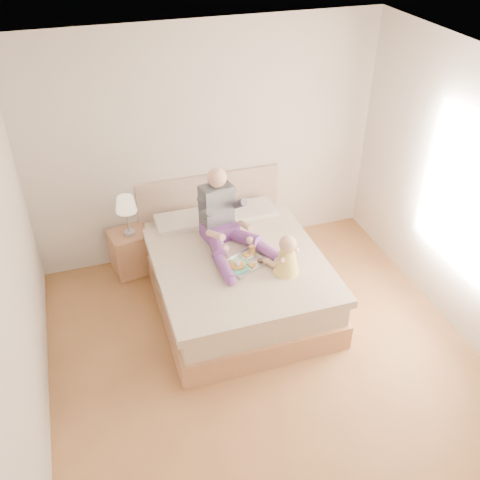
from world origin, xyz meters
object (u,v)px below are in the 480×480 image
object	(u,v)px
adult	(225,223)
baby	(286,257)
tray	(243,262)
nightstand	(131,252)
bed	(234,272)

from	to	relation	value
adult	baby	distance (m)	0.80
adult	tray	size ratio (longest dim) A/B	2.07
nightstand	adult	size ratio (longest dim) A/B	0.49
tray	nightstand	bearing A→B (deg)	108.41
nightstand	baby	xyz separation A→B (m)	(1.37, -1.30, 0.52)
bed	baby	world-z (taller)	baby
bed	tray	xyz separation A→B (m)	(0.02, -0.26, 0.32)
baby	bed	bearing A→B (deg)	98.00
bed	nightstand	size ratio (longest dim) A/B	4.20
bed	adult	world-z (taller)	adult
tray	baby	size ratio (longest dim) A/B	1.21
bed	adult	size ratio (longest dim) A/B	2.05
bed	adult	bearing A→B (deg)	105.15
nightstand	tray	distance (m)	1.51
adult	tray	world-z (taller)	adult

